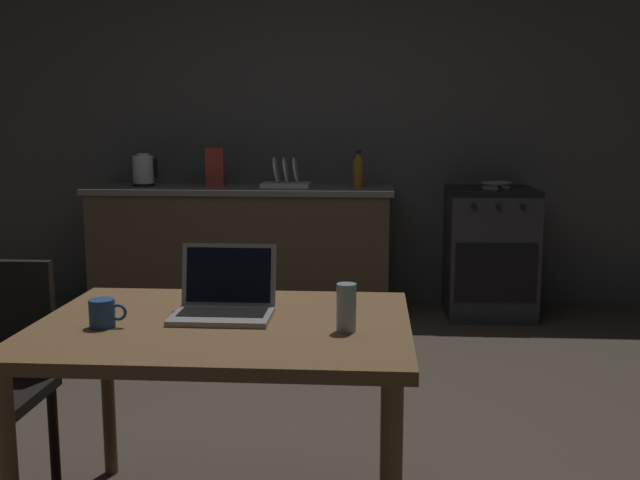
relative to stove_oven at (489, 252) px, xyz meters
The scene contains 13 objects.
ground_plane 2.63m from the stove_oven, 119.62° to the right, with size 12.00×12.00×0.00m, color #473D33.
back_wall 1.39m from the stove_oven, 160.21° to the left, with size 6.40×0.10×2.73m, color #474748.
kitchen_counter 1.77m from the stove_oven, behind, with size 2.16×0.64×0.91m.
stove_oven is the anchor object (origin of this frame).
dining_table 3.25m from the stove_oven, 113.67° to the right, with size 1.19×0.90×0.73m.
laptop 3.20m from the stove_oven, 114.34° to the right, with size 0.32×0.26×0.22m.
electric_kettle 2.54m from the stove_oven, behind, with size 0.18×0.16×0.23m.
bottle 1.10m from the stove_oven, behind, with size 0.08×0.08×0.26m.
frying_pan 0.48m from the stove_oven, 43.91° to the right, with size 0.22×0.39×0.05m.
coffee_mug 3.50m from the stove_oven, 118.46° to the right, with size 0.12×0.08×0.09m.
drinking_glass 3.21m from the stove_oven, 106.49° to the right, with size 0.06×0.06×0.15m.
cereal_box 2.05m from the stove_oven, behind, with size 0.13×0.05×0.27m.
dish_rack 1.53m from the stove_oven, behind, with size 0.34×0.26×0.21m.
Camera 1 is at (0.45, -3.01, 1.36)m, focal length 41.85 mm.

